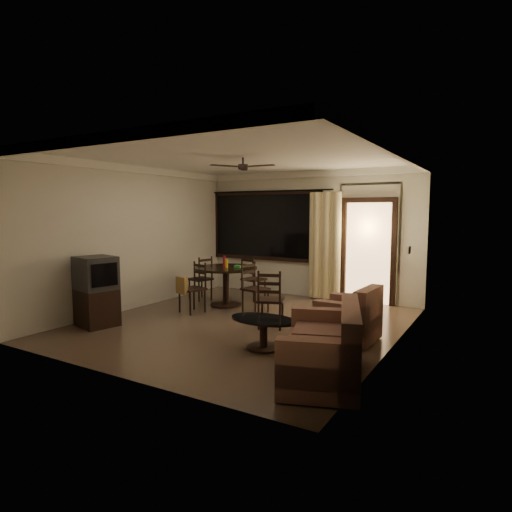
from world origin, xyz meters
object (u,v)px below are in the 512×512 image
Objects in this scene: dining_chair_west at (201,287)px; coffee_table at (264,328)px; dining_chair_south at (192,297)px; sofa at (326,350)px; tv_cabinet at (96,291)px; side_chair at (271,310)px; dining_chair_east at (255,298)px; dining_table at (226,275)px; dining_chair_north at (253,287)px; armchair at (351,319)px.

dining_chair_west is 0.96× the size of coffee_table.
dining_chair_south is at bearing 152.00° from coffee_table.
dining_chair_west is 0.54× the size of sofa.
tv_cabinet is 1.21× the size of side_chair.
dining_chair_east is at bearing 90.00° from dining_chair_west.
dining_table is 0.92m from dining_chair_south.
dining_chair_north reaches higher than sofa.
dining_chair_west is 3.97m from armchair.
dining_chair_east is 0.98× the size of side_chair.
dining_chair_west and dining_chair_east have the same top height.
sofa is at bearing 146.15° from dining_chair_north.
side_chair reaches higher than dining_chair_west.
dining_chair_north is 0.96× the size of coffee_table.
dining_table is 0.72× the size of sofa.
dining_table reaches higher than dining_chair_south.
dining_chair_west is 1.15m from dining_chair_north.
dining_chair_south reaches higher than armchair.
tv_cabinet is (-1.18, -3.14, 0.31)m from dining_chair_north.
dining_chair_east is 3.34m from sofa.
side_chair reaches higher than dining_chair_north.
dining_chair_east is at bearing -14.59° from dining_table.
dining_chair_west is (-0.81, 0.21, -0.34)m from dining_table.
coffee_table is (2.24, -1.19, -0.01)m from dining_chair_south.
coffee_table is at bearing -131.09° from armchair.
dining_table is 1.33× the size of dining_chair_north.
dining_chair_east is at bearing 123.82° from coffee_table.
dining_table reaches higher than armchair.
sofa is 2.11× the size of armchair.
dining_chair_west is at bearing 90.00° from dining_chair_east.
coffee_table is (2.83, -2.23, 0.01)m from dining_chair_west.
dining_chair_south is 1.75m from tv_cabinet.
dining_chair_north is at bearing 82.36° from tv_cabinet.
dining_chair_east is 0.81× the size of tv_cabinet.
dining_chair_east is 2.31m from armchair.
sofa is (2.36, -2.37, 0.05)m from dining_chair_east.
dining_table is 1.08× the size of tv_cabinet.
dining_chair_south is at bearing 133.55° from sofa.
side_chair is (0.77, -0.80, 0.01)m from dining_chair_east.
tv_cabinet is at bearing 154.87° from dining_chair_east.
coffee_table is (2.02, -2.02, -0.33)m from dining_table.
coffee_table is (1.82, -2.78, 0.01)m from dining_chair_north.
tv_cabinet is at bearing -173.19° from coffee_table.
dining_chair_south is 0.81× the size of tv_cabinet.
dining_table reaches higher than dining_chair_north.
dining_table is 1.33× the size of dining_chair_east.
dining_chair_west is at bearing 164.42° from armchair.
armchair is at bearing 10.72° from dining_chair_south.
sofa is at bearing -12.84° from dining_chair_south.
dining_chair_west is at bearing -47.15° from side_chair.
dining_chair_south is 1.00× the size of dining_chair_north.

